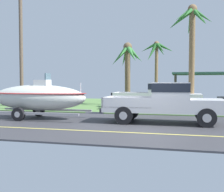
# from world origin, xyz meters

# --- Properties ---
(ground) EXTENTS (36.00, 22.00, 0.11)m
(ground) POSITION_xyz_m (0.00, 8.38, -0.01)
(ground) COLOR #38383D
(pickup_truck_towing) EXTENTS (5.56, 2.01, 1.87)m
(pickup_truck_towing) POSITION_xyz_m (0.95, 1.00, 1.03)
(pickup_truck_towing) COLOR silver
(pickup_truck_towing) RESTS_ON ground
(boat_on_trailer) EXTENTS (6.37, 2.23, 2.33)m
(boat_on_trailer) POSITION_xyz_m (-5.73, 1.00, 1.10)
(boat_on_trailer) COLOR gray
(boat_on_trailer) RESTS_ON ground
(parked_pickup_background) EXTENTS (6.02, 2.13, 1.84)m
(parked_pickup_background) POSITION_xyz_m (0.21, 6.84, 1.03)
(parked_pickup_background) COLOR silver
(parked_pickup_background) RESTS_ON ground
(parked_sedan_far) EXTENTS (4.79, 1.94, 1.38)m
(parked_sedan_far) POSITION_xyz_m (-9.47, 7.94, 0.67)
(parked_sedan_far) COLOR black
(parked_sedan_far) RESTS_ON ground
(carport_awning) EXTENTS (7.70, 4.60, 2.69)m
(carport_awning) POSITION_xyz_m (4.56, 12.94, 2.57)
(carport_awning) COLOR #4C4238
(carport_awning) RESTS_ON ground
(palm_tree_near_left) EXTENTS (3.09, 3.06, 7.07)m
(palm_tree_near_left) POSITION_xyz_m (2.05, 7.61, 5.26)
(palm_tree_near_left) COLOR brown
(palm_tree_near_left) RESTS_ON ground
(palm_tree_mid) EXTENTS (2.71, 3.11, 5.06)m
(palm_tree_mid) POSITION_xyz_m (-2.70, 9.84, 3.61)
(palm_tree_mid) COLOR brown
(palm_tree_mid) RESTS_ON ground
(palm_tree_far_right) EXTENTS (3.04, 2.53, 5.66)m
(palm_tree_far_right) POSITION_xyz_m (-0.81, 13.80, 4.37)
(palm_tree_far_right) COLOR brown
(palm_tree_far_right) RESTS_ON ground
(utility_pole) EXTENTS (0.24, 1.80, 8.32)m
(utility_pole) POSITION_xyz_m (-9.05, 4.84, 4.31)
(utility_pole) COLOR brown
(utility_pole) RESTS_ON ground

